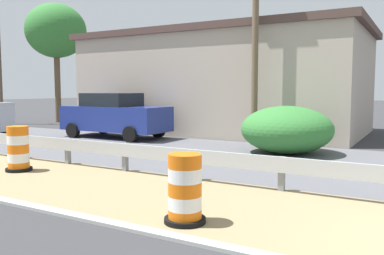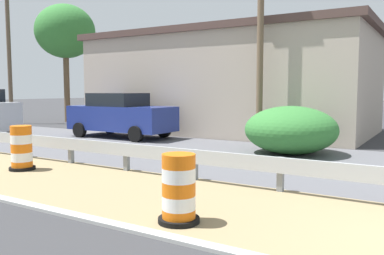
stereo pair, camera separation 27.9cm
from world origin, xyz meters
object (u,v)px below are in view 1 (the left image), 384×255
traffic_barrel_close (18,151)px  utility_pole_near (255,43)px  traffic_barrel_nearest (185,192)px  car_mid_far_lane (115,115)px

traffic_barrel_close → utility_pole_near: utility_pole_near is taller
traffic_barrel_nearest → traffic_barrel_close: traffic_barrel_close is taller
utility_pole_near → traffic_barrel_nearest: bearing=-165.3°
traffic_barrel_close → utility_pole_near: size_ratio=0.16×
traffic_barrel_nearest → utility_pole_near: 9.86m
traffic_barrel_close → car_mid_far_lane: size_ratio=0.24×
traffic_barrel_nearest → traffic_barrel_close: 5.87m
traffic_barrel_nearest → utility_pole_near: size_ratio=0.15×
car_mid_far_lane → traffic_barrel_close: bearing=-68.4°
traffic_barrel_nearest → car_mid_far_lane: (8.14, 8.37, 0.48)m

